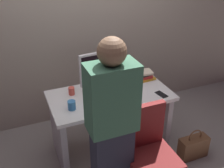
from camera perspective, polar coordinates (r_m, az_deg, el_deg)
ground_plane at (r=3.38m, az=-0.33°, el=-13.14°), size 9.00×9.00×0.00m
wall_back at (r=3.45m, az=-6.14°, el=15.82°), size 6.40×0.10×3.00m
desk at (r=3.07m, az=-0.36°, el=-6.01°), size 1.31×0.68×0.75m
office_chair at (r=2.65m, az=7.77°, el=-15.21°), size 0.52×0.52×0.94m
person_at_desk at (r=2.29m, az=-0.02°, el=-9.44°), size 0.40×0.24×1.64m
monitor at (r=2.91m, az=-1.80°, el=3.22°), size 0.54×0.16×0.46m
keyboard at (r=2.81m, az=-0.54°, el=-3.40°), size 0.43×0.14×0.02m
mouse at (r=2.93m, az=5.45°, el=-2.04°), size 0.06×0.10×0.03m
cup_near_keyboard at (r=2.69m, az=-8.46°, el=-4.43°), size 0.08×0.08×0.09m
cup_by_monitor at (r=2.94m, az=-8.49°, el=-1.46°), size 0.07×0.07×0.08m
book_stack at (r=3.25m, az=6.87°, el=1.82°), size 0.22×0.18×0.10m
cell_phone at (r=2.97m, az=10.32°, el=-2.15°), size 0.10×0.15×0.01m
handbag at (r=3.31m, az=16.68°, el=-12.54°), size 0.34×0.14×0.38m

